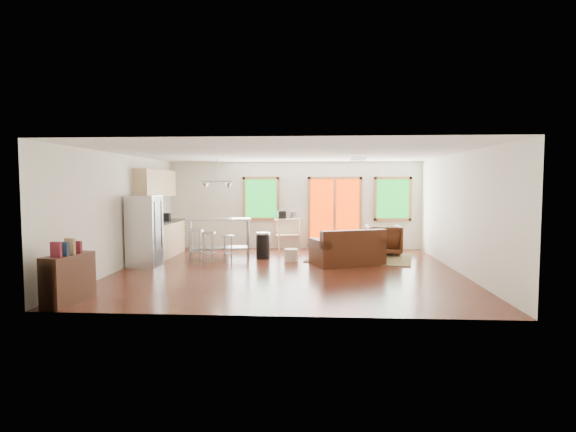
# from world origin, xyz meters

# --- Properties ---
(floor) EXTENTS (7.50, 7.00, 0.02)m
(floor) POSITION_xyz_m (0.00, 0.00, -0.01)
(floor) COLOR #38150C
(floor) RESTS_ON ground
(ceiling) EXTENTS (7.50, 7.00, 0.02)m
(ceiling) POSITION_xyz_m (0.00, 0.00, 2.61)
(ceiling) COLOR white
(ceiling) RESTS_ON ground
(back_wall) EXTENTS (7.50, 0.02, 2.60)m
(back_wall) POSITION_xyz_m (0.00, 3.51, 1.30)
(back_wall) COLOR silver
(back_wall) RESTS_ON ground
(left_wall) EXTENTS (0.02, 7.00, 2.60)m
(left_wall) POSITION_xyz_m (-3.76, 0.00, 1.30)
(left_wall) COLOR silver
(left_wall) RESTS_ON ground
(right_wall) EXTENTS (0.02, 7.00, 2.60)m
(right_wall) POSITION_xyz_m (3.76, 0.00, 1.30)
(right_wall) COLOR silver
(right_wall) RESTS_ON ground
(front_wall) EXTENTS (7.50, 0.02, 2.60)m
(front_wall) POSITION_xyz_m (0.00, -3.51, 1.30)
(front_wall) COLOR silver
(front_wall) RESTS_ON ground
(window_left) EXTENTS (1.10, 0.05, 1.30)m
(window_left) POSITION_xyz_m (-1.00, 3.46, 1.50)
(window_left) COLOR #0E5F18
(window_left) RESTS_ON back_wall
(french_doors) EXTENTS (1.60, 0.05, 2.10)m
(french_doors) POSITION_xyz_m (1.20, 3.46, 1.10)
(french_doors) COLOR #C32A00
(french_doors) RESTS_ON back_wall
(window_right) EXTENTS (1.10, 0.05, 1.30)m
(window_right) POSITION_xyz_m (2.90, 3.46, 1.50)
(window_right) COLOR #0E5F18
(window_right) RESTS_ON back_wall
(rug) EXTENTS (2.94, 2.49, 0.03)m
(rug) POSITION_xyz_m (1.80, 1.76, 0.01)
(rug) COLOR #3B5634
(rug) RESTS_ON floor
(loveseat) EXTENTS (1.84, 1.45, 0.86)m
(loveseat) POSITION_xyz_m (1.40, 0.81, 0.34)
(loveseat) COLOR black
(loveseat) RESTS_ON floor
(coffee_table) EXTENTS (1.20, 0.99, 0.42)m
(coffee_table) POSITION_xyz_m (1.86, 1.81, 0.36)
(coffee_table) COLOR #381E13
(coffee_table) RESTS_ON floor
(armchair) EXTENTS (0.89, 0.84, 0.92)m
(armchair) POSITION_xyz_m (2.47, 2.34, 0.46)
(armchair) COLOR black
(armchair) RESTS_ON floor
(ottoman) EXTENTS (0.80, 0.80, 0.41)m
(ottoman) POSITION_xyz_m (0.96, 2.17, 0.21)
(ottoman) COLOR black
(ottoman) RESTS_ON floor
(pouf) EXTENTS (0.45, 0.45, 0.31)m
(pouf) POSITION_xyz_m (0.03, 1.21, 0.15)
(pouf) COLOR beige
(pouf) RESTS_ON floor
(vase) EXTENTS (0.22, 0.23, 0.31)m
(vase) POSITION_xyz_m (1.74, 1.63, 0.51)
(vase) COLOR silver
(vase) RESTS_ON coffee_table
(book) EXTENTS (0.19, 0.08, 0.26)m
(book) POSITION_xyz_m (2.22, 1.91, 0.53)
(book) COLOR maroon
(book) RESTS_ON coffee_table
(cabinets) EXTENTS (0.64, 2.24, 2.30)m
(cabinets) POSITION_xyz_m (-3.49, 1.70, 0.93)
(cabinets) COLOR tan
(cabinets) RESTS_ON floor
(refrigerator) EXTENTS (0.70, 0.67, 1.67)m
(refrigerator) POSITION_xyz_m (-3.34, 0.27, 0.83)
(refrigerator) COLOR #B7BABC
(refrigerator) RESTS_ON floor
(island) EXTENTS (1.74, 0.99, 1.04)m
(island) POSITION_xyz_m (-1.87, 1.59, 0.71)
(island) COLOR #B7BABC
(island) RESTS_ON floor
(cup) EXTENTS (0.16, 0.15, 0.13)m
(cup) POSITION_xyz_m (-1.60, 1.57, 1.02)
(cup) COLOR white
(cup) RESTS_ON island
(bar_stool_a) EXTENTS (0.43, 0.43, 0.80)m
(bar_stool_a) POSITION_xyz_m (-2.37, 1.11, 0.59)
(bar_stool_a) COLOR #B7BABC
(bar_stool_a) RESTS_ON floor
(bar_stool_b) EXTENTS (0.37, 0.37, 0.76)m
(bar_stool_b) POSITION_xyz_m (-2.01, 0.95, 0.57)
(bar_stool_b) COLOR #B7BABC
(bar_stool_b) RESTS_ON floor
(bar_stool_c) EXTENTS (0.34, 0.34, 0.65)m
(bar_stool_c) POSITION_xyz_m (-1.55, 1.12, 0.49)
(bar_stool_c) COLOR #B7BABC
(bar_stool_c) RESTS_ON floor
(trash_can) EXTENTS (0.47, 0.47, 0.68)m
(trash_can) POSITION_xyz_m (-0.73, 1.59, 0.34)
(trash_can) COLOR black
(trash_can) RESTS_ON floor
(kitchen_cart) EXTENTS (0.87, 0.71, 1.14)m
(kitchen_cart) POSITION_xyz_m (-0.22, 3.34, 0.78)
(kitchen_cart) COLOR tan
(kitchen_cart) RESTS_ON floor
(bookshelf) EXTENTS (0.51, 0.95, 1.06)m
(bookshelf) POSITION_xyz_m (-3.35, -2.99, 0.42)
(bookshelf) COLOR #381E13
(bookshelf) RESTS_ON floor
(ceiling_flush) EXTENTS (0.35, 0.35, 0.12)m
(ceiling_flush) POSITION_xyz_m (1.60, 0.60, 2.53)
(ceiling_flush) COLOR white
(ceiling_flush) RESTS_ON ceiling
(pendant_light) EXTENTS (0.80, 0.18, 0.79)m
(pendant_light) POSITION_xyz_m (-1.90, 1.50, 1.90)
(pendant_light) COLOR gray
(pendant_light) RESTS_ON ceiling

